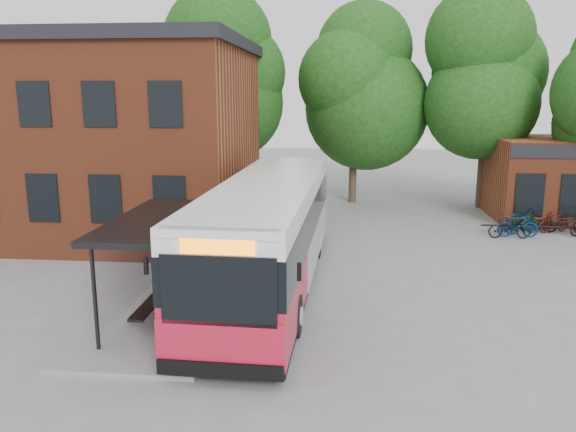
# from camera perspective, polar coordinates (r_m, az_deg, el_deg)

# --- Properties ---
(ground) EXTENTS (100.00, 100.00, 0.00)m
(ground) POSITION_cam_1_polar(r_m,az_deg,el_deg) (16.59, 3.91, -9.47)
(ground) COLOR slate
(station_building) EXTENTS (18.40, 10.40, 8.50)m
(station_building) POSITION_cam_1_polar(r_m,az_deg,el_deg) (27.90, -23.33, 7.39)
(station_building) COLOR brown
(station_building) RESTS_ON ground
(bus_shelter) EXTENTS (3.60, 7.00, 2.90)m
(bus_shelter) POSITION_cam_1_polar(r_m,az_deg,el_deg) (15.92, -12.60, -5.17)
(bus_shelter) COLOR black
(bus_shelter) RESTS_ON ground
(bike_rail) EXTENTS (5.20, 0.10, 0.38)m
(bike_rail) POSITION_cam_1_polar(r_m,az_deg,el_deg) (27.58, 24.23, -1.29)
(bike_rail) COLOR black
(bike_rail) RESTS_ON ground
(tree_0) EXTENTS (7.92, 7.92, 11.00)m
(tree_0) POSITION_cam_1_polar(r_m,az_deg,el_deg) (32.06, -6.05, 11.05)
(tree_0) COLOR #153F10
(tree_0) RESTS_ON ground
(tree_1) EXTENTS (7.92, 7.92, 10.40)m
(tree_1) POSITION_cam_1_polar(r_m,az_deg,el_deg) (32.43, 6.75, 10.52)
(tree_1) COLOR #153F10
(tree_1) RESTS_ON ground
(tree_2) EXTENTS (7.92, 7.92, 11.00)m
(tree_2) POSITION_cam_1_polar(r_m,az_deg,el_deg) (32.33, 19.51, 10.44)
(tree_2) COLOR #153F10
(tree_2) RESTS_ON ground
(city_bus) EXTENTS (3.32, 13.70, 3.46)m
(city_bus) POSITION_cam_1_polar(r_m,az_deg,el_deg) (18.15, -1.84, -1.80)
(city_bus) COLOR red
(city_bus) RESTS_ON ground
(bicycle_0) EXTENTS (1.83, 0.67, 0.95)m
(bicycle_0) POSITION_cam_1_polar(r_m,az_deg,el_deg) (26.16, 21.60, -1.11)
(bicycle_0) COLOR black
(bicycle_0) RESTS_ON ground
(bicycle_1) EXTENTS (1.78, 0.53, 1.06)m
(bicycle_1) POSITION_cam_1_polar(r_m,az_deg,el_deg) (26.50, 22.33, -0.89)
(bicycle_1) COLOR navy
(bicycle_1) RESTS_ON ground
(bicycle_2) EXTENTS (1.96, 0.81, 1.00)m
(bicycle_2) POSITION_cam_1_polar(r_m,az_deg,el_deg) (27.91, 22.56, -0.34)
(bicycle_2) COLOR black
(bicycle_2) RESTS_ON ground
(bicycle_3) EXTENTS (1.71, 0.97, 0.99)m
(bicycle_3) POSITION_cam_1_polar(r_m,az_deg,el_deg) (27.14, 22.70, -0.70)
(bicycle_3) COLOR #083214
(bicycle_3) RESTS_ON ground
(bicycle_4) EXTENTS (1.67, 0.94, 0.83)m
(bicycle_4) POSITION_cam_1_polar(r_m,az_deg,el_deg) (27.92, 23.95, -0.64)
(bicycle_4) COLOR black
(bicycle_4) RESTS_ON ground
(bicycle_5) EXTENTS (1.65, 1.05, 0.96)m
(bicycle_5) POSITION_cam_1_polar(r_m,az_deg,el_deg) (28.08, 25.41, -0.56)
(bicycle_5) COLOR #45100D
(bicycle_5) RESTS_ON ground
(bicycle_6) EXTENTS (1.81, 0.76, 0.93)m
(bicycle_6) POSITION_cam_1_polar(r_m,az_deg,el_deg) (28.29, 26.38, -0.60)
(bicycle_6) COLOR black
(bicycle_6) RESTS_ON ground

